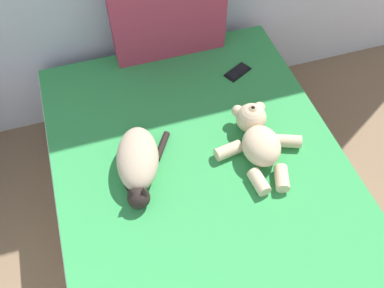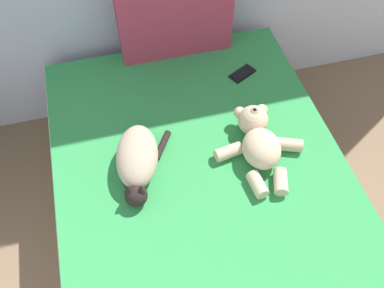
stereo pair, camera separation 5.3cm
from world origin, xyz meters
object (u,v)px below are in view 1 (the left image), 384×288
(bed, at_px, (206,209))
(teddy_bear, at_px, (258,138))
(patterned_cushion, at_px, (168,10))
(cat, at_px, (138,162))
(cell_phone, at_px, (238,72))

(bed, distance_m, teddy_bear, 0.45)
(patterned_cushion, height_order, teddy_bear, patterned_cushion)
(cat, bearing_deg, bed, -27.82)
(patterned_cushion, bearing_deg, bed, -94.82)
(cat, xyz_separation_m, cell_phone, (0.67, 0.47, -0.07))
(cat, relative_size, teddy_bear, 0.87)
(bed, relative_size, patterned_cushion, 3.23)
(cat, distance_m, cell_phone, 0.82)
(cat, bearing_deg, patterned_cushion, 64.76)
(patterned_cushion, bearing_deg, teddy_bear, -75.39)
(cat, relative_size, cell_phone, 2.56)
(patterned_cushion, distance_m, cell_phone, 0.50)
(bed, xyz_separation_m, cell_phone, (0.38, 0.62, 0.27))
(bed, distance_m, patterned_cushion, 1.06)
(bed, height_order, cat, cat)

